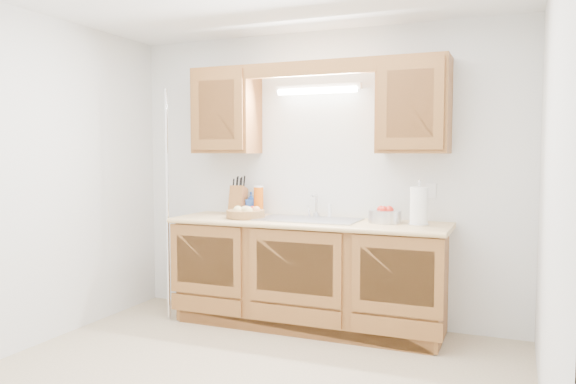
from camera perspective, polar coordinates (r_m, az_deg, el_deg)
The scene contains 17 objects.
room at distance 3.52m, azimuth -4.68°, elevation 0.64°, with size 3.52×3.50×2.50m.
base_cabinets at distance 4.73m, azimuth 2.06°, elevation -8.40°, with size 2.20×0.60×0.86m, color brown.
countertop at distance 4.64m, azimuth 2.01°, elevation -3.12°, with size 2.30×0.63×0.04m, color #E4BE77.
upper_cabinet_left at distance 5.10m, azimuth -6.25°, elevation 8.15°, with size 0.55×0.33×0.75m, color brown.
upper_cabinet_right at distance 4.55m, azimuth 12.68°, elevation 8.57°, with size 0.55×0.33×0.75m, color brown.
valance at distance 4.66m, azimuth 2.07°, elevation 12.46°, with size 2.20×0.05×0.12m, color brown.
fluorescent_fixture at distance 4.85m, azimuth 3.01°, elevation 10.41°, with size 0.76×0.08×0.08m.
sink at distance 4.66m, azimuth 2.10°, elevation -3.72°, with size 0.84×0.46×0.36m.
wire_shelf_pole at distance 4.96m, azimuth -12.15°, elevation -1.35°, with size 0.03×0.03×2.00m, color silver.
outlet_plate at distance 4.68m, azimuth 14.33°, elevation 0.14°, with size 0.08×0.01×0.12m, color white.
fruit_basket at distance 4.79m, azimuth -4.32°, elevation -2.12°, with size 0.40×0.40×0.10m.
knife_block at distance 5.07m, azimuth -5.09°, elevation -0.82°, with size 0.15×0.22×0.36m.
orange_canister at distance 5.01m, azimuth -3.01°, elevation -0.86°, with size 0.10×0.10×0.26m.
soap_bottle at distance 5.10m, azimuth -3.77°, elevation -1.12°, with size 0.09×0.09×0.20m, color blue.
sponge at distance 4.72m, azimuth 9.25°, elevation -2.69°, with size 0.11×0.07×0.02m.
paper_towel at distance 4.41m, azimuth 13.17°, elevation -1.43°, with size 0.17×0.17×0.35m.
apple_bowl at distance 4.52m, azimuth 9.83°, elevation -2.36°, with size 0.35×0.35×0.14m.
Camera 1 is at (1.59, -3.13, 1.46)m, focal length 35.00 mm.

